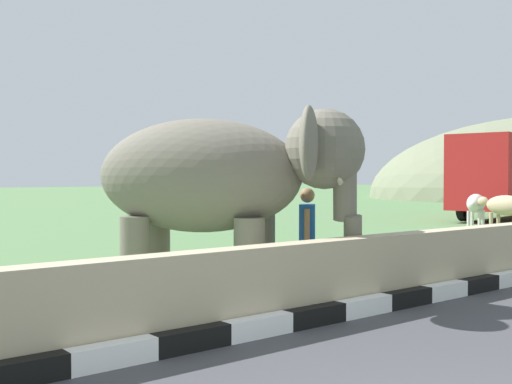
{
  "coord_description": "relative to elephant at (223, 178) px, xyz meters",
  "views": [
    {
      "loc": [
        -3.55,
        -1.79,
        1.82
      ],
      "look_at": [
        2.42,
        5.55,
        1.6
      ],
      "focal_mm": 44.76,
      "sensor_mm": 36.0,
      "label": 1
    }
  ],
  "objects": [
    {
      "name": "cow_near",
      "position": [
        13.81,
        3.31,
        -0.94
      ],
      "size": [
        0.82,
        1.92,
        1.23
      ],
      "color": "tan",
      "rests_on": "ground_plane"
    },
    {
      "name": "elephant",
      "position": [
        0.0,
        0.0,
        0.0
      ],
      "size": [
        3.73,
        3.91,
        2.81
      ],
      "color": "#6D665A",
      "rests_on": "ground_plane"
    },
    {
      "name": "cow_mid",
      "position": [
        14.51,
        4.8,
        -0.94
      ],
      "size": [
        1.89,
        1.17,
        1.23
      ],
      "color": "beige",
      "rests_on": "ground_plane"
    },
    {
      "name": "striped_curb",
      "position": [
        -2.41,
        -2.1,
        -1.69
      ],
      "size": [
        16.2,
        0.2,
        0.24
      ],
      "color": "white",
      "rests_on": "ground_plane"
    },
    {
      "name": "person_handler",
      "position": [
        1.22,
        -0.52,
        -0.88
      ],
      "size": [
        0.52,
        0.51,
        1.66
      ],
      "color": "navy",
      "rests_on": "ground_plane"
    },
    {
      "name": "barrier_parapet",
      "position": [
        -0.06,
        -1.8,
        -1.31
      ],
      "size": [
        28.0,
        0.36,
        1.0
      ],
      "primitive_type": "cube",
      "color": "tan",
      "rests_on": "ground_plane"
    }
  ]
}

